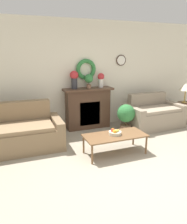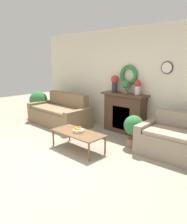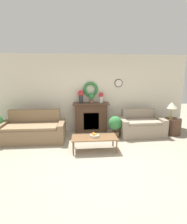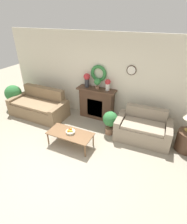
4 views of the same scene
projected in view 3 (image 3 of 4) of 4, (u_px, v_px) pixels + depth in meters
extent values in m
plane|color=#9E937F|center=(102.00, 169.00, 3.80)|extent=(16.00, 16.00, 0.00)
cube|color=beige|center=(92.00, 93.00, 6.24)|extent=(6.80, 0.06, 2.70)
cylinder|color=#382319|center=(119.00, 83.00, 6.20)|extent=(0.28, 0.02, 0.28)
cylinder|color=white|center=(119.00, 83.00, 6.19)|extent=(0.24, 0.01, 0.24)
torus|color=#337A3D|center=(91.00, 89.00, 6.12)|extent=(0.52, 0.10, 0.52)
cube|color=#4C3323|center=(91.00, 118.00, 6.22)|extent=(1.12, 0.34, 1.00)
cube|color=black|center=(91.00, 121.00, 6.09)|extent=(0.54, 0.02, 0.60)
cube|color=orange|center=(91.00, 123.00, 6.09)|extent=(0.43, 0.01, 0.33)
cube|color=#4C3323|center=(91.00, 104.00, 6.08)|extent=(1.26, 0.41, 0.05)
cube|color=#846B4C|center=(32.00, 135.00, 5.30)|extent=(1.61, 0.76, 0.44)
cube|color=#846B4C|center=(35.00, 123.00, 5.71)|extent=(1.61, 0.23, 0.91)
cube|color=#846B4C|center=(3.00, 132.00, 5.32)|extent=(0.18, 0.95, 0.58)
cube|color=#846B4C|center=(62.00, 131.00, 5.45)|extent=(0.18, 0.95, 0.58)
cube|color=#917554|center=(31.00, 127.00, 5.25)|extent=(1.55, 0.70, 0.08)
cube|color=gray|center=(142.00, 130.00, 5.79)|extent=(1.16, 0.71, 0.46)
cube|color=gray|center=(138.00, 120.00, 6.16)|extent=(1.14, 0.23, 0.85)
cube|color=gray|center=(122.00, 127.00, 5.78)|extent=(0.21, 0.86, 0.60)
cube|color=gray|center=(159.00, 126.00, 5.94)|extent=(0.21, 0.86, 0.60)
cube|color=tan|center=(143.00, 122.00, 5.73)|extent=(1.11, 0.66, 0.08)
cube|color=brown|center=(94.00, 137.00, 4.65)|extent=(1.20, 0.55, 0.03)
cylinder|color=brown|center=(73.00, 149.00, 4.42)|extent=(0.04, 0.04, 0.36)
cylinder|color=brown|center=(117.00, 147.00, 4.51)|extent=(0.04, 0.04, 0.36)
cylinder|color=brown|center=(74.00, 142.00, 4.88)|extent=(0.04, 0.04, 0.36)
cylinder|color=brown|center=(113.00, 140.00, 4.97)|extent=(0.04, 0.04, 0.36)
cylinder|color=beige|center=(94.00, 136.00, 4.66)|extent=(0.25, 0.25, 0.06)
sphere|color=#B2231E|center=(93.00, 134.00, 4.66)|extent=(0.07, 0.07, 0.07)
sphere|color=orange|center=(93.00, 134.00, 4.62)|extent=(0.07, 0.07, 0.07)
sphere|color=orange|center=(94.00, 133.00, 4.70)|extent=(0.07, 0.07, 0.07)
sphere|color=orange|center=(93.00, 135.00, 4.60)|extent=(0.07, 0.07, 0.07)
ellipsoid|color=yellow|center=(95.00, 134.00, 4.62)|extent=(0.17, 0.10, 0.04)
cylinder|color=#4C3323|center=(173.00, 126.00, 5.99)|extent=(0.54, 0.54, 0.55)
cylinder|color=#B28E42|center=(171.00, 118.00, 5.98)|extent=(0.14, 0.14, 0.02)
cylinder|color=#B28E42|center=(171.00, 113.00, 5.94)|extent=(0.03, 0.03, 0.33)
cone|color=beige|center=(172.00, 105.00, 5.88)|extent=(0.36, 0.36, 0.21)
cylinder|color=silver|center=(178.00, 118.00, 5.84)|extent=(0.09, 0.09, 0.08)
cylinder|color=#2D2D33|center=(81.00, 99.00, 6.05)|extent=(0.15, 0.15, 0.26)
sphere|color=#B72D33|center=(81.00, 93.00, 6.00)|extent=(0.21, 0.21, 0.21)
cylinder|color=silver|center=(101.00, 100.00, 6.11)|extent=(0.12, 0.12, 0.21)
sphere|color=#B72D33|center=(101.00, 95.00, 6.08)|extent=(0.17, 0.17, 0.17)
cylinder|color=#8E664C|center=(92.00, 101.00, 6.08)|extent=(0.12, 0.12, 0.09)
cylinder|color=#4C3823|center=(92.00, 99.00, 6.06)|extent=(0.02, 0.02, 0.06)
sphere|color=#337A3D|center=(92.00, 96.00, 6.04)|extent=(0.21, 0.21, 0.21)
cylinder|color=#8E664C|center=(115.00, 135.00, 5.70)|extent=(0.27, 0.27, 0.19)
cylinder|color=#4C3823|center=(115.00, 130.00, 5.67)|extent=(0.04, 0.04, 0.12)
sphere|color=#337A3D|center=(115.00, 123.00, 5.62)|extent=(0.44, 0.44, 0.44)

